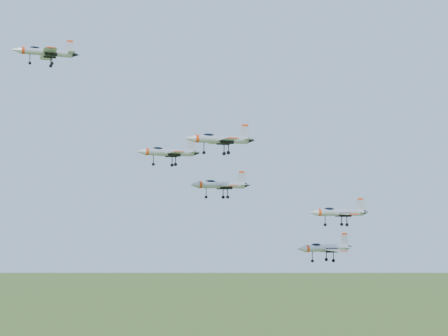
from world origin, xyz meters
TOP-DOWN VIEW (x-y plane):
  - jet_lead at (-24.52, 7.13)m, footprint 11.68×9.79m
  - jet_left_high at (-3.81, 0.43)m, footprint 12.35×10.35m
  - jet_right_high at (-2.79, -16.22)m, footprint 11.95×10.09m
  - jet_left_low at (10.00, 5.03)m, footprint 13.26×11.10m
  - jet_right_low at (21.99, -16.50)m, footprint 11.78×10.02m
  - jet_trail at (30.86, -2.24)m, footprint 13.88×11.52m

SIDE VIEW (x-z plane):
  - jet_trail at x=30.86m, z-range 105.27..108.98m
  - jet_right_low at x=21.99m, z-range 113.17..116.37m
  - jet_left_low at x=10.00m, z-range 118.23..121.78m
  - jet_left_high at x=-3.81m, z-range 124.03..127.34m
  - jet_right_high at x=-2.79m, z-range 125.11..128.33m
  - jet_lead at x=-24.52m, z-range 141.36..144.49m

